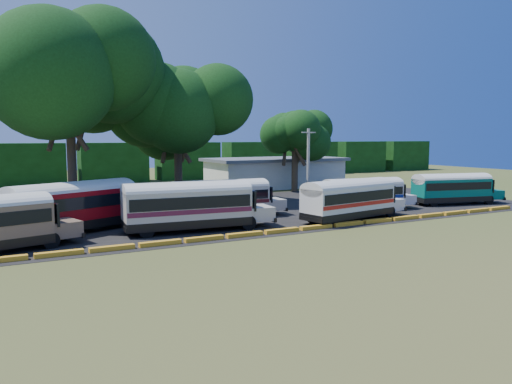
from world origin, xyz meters
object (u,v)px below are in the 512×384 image
bus_teal (453,187)px  bus_red (76,203)px  bus_white_red (350,197)px  tree_west (68,71)px  bus_cream_west (191,203)px

bus_teal → bus_red: bearing=-170.9°
bus_white_red → tree_west: (-19.45, 14.60, 10.60)m
bus_red → bus_cream_west: bus_red is taller
bus_cream_west → bus_white_red: 13.32m
bus_teal → bus_cream_west: bearing=-165.0°
bus_red → bus_teal: bearing=-28.0°
bus_red → bus_teal: bus_red is taller
bus_cream_west → bus_teal: size_ratio=1.14×
bus_red → bus_teal: (36.29, -2.33, -0.30)m
bus_cream_west → bus_white_red: size_ratio=1.06×
bus_white_red → tree_west: tree_west is taller
bus_teal → tree_west: tree_west is taller
bus_red → tree_west: bearing=58.7°
bus_cream_west → tree_west: tree_west is taller
bus_cream_west → bus_teal: bearing=7.5°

